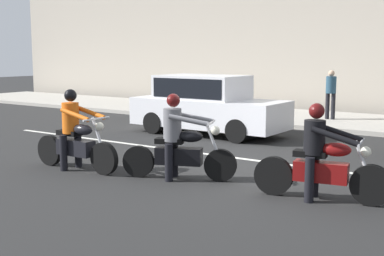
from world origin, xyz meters
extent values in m
plane|color=#242424|center=(0.00, 0.00, 0.00)|extent=(80.00, 80.00, 0.00)
cube|color=#A8A399|center=(0.00, 8.00, 0.07)|extent=(40.00, 4.40, 0.14)
cube|color=silver|center=(0.96, 0.90, 0.00)|extent=(18.00, 0.14, 0.01)
cylinder|color=black|center=(-1.84, -1.97, 0.32)|extent=(0.64, 0.13, 0.64)
cylinder|color=black|center=(-3.40, -2.00, 0.32)|extent=(0.64, 0.13, 0.64)
cylinder|color=silver|center=(-1.96, -1.97, 0.70)|extent=(0.38, 0.06, 0.83)
cube|color=black|center=(-2.62, -1.98, 0.46)|extent=(0.86, 0.29, 0.32)
ellipsoid|color=black|center=(-2.40, -1.98, 0.85)|extent=(0.48, 0.25, 0.22)
cube|color=black|center=(-2.80, -1.99, 0.75)|extent=(0.52, 0.25, 0.10)
cylinder|color=silver|center=(-2.02, -1.97, 1.09)|extent=(0.05, 0.70, 0.04)
sphere|color=silver|center=(-1.94, -1.97, 0.95)|extent=(0.17, 0.17, 0.17)
cylinder|color=silver|center=(-2.93, -1.83, 0.34)|extent=(0.70, 0.08, 0.07)
cylinder|color=black|center=(-2.76, -2.19, 0.36)|extent=(0.15, 0.15, 0.73)
cylinder|color=black|center=(-2.77, -1.79, 0.36)|extent=(0.15, 0.15, 0.73)
cylinder|color=orange|center=(-2.74, -1.99, 1.05)|extent=(0.35, 0.35, 0.62)
cylinder|color=orange|center=(-2.38, -2.20, 1.16)|extent=(0.74, 0.10, 0.24)
cylinder|color=orange|center=(-2.39, -1.76, 1.16)|extent=(0.74, 0.10, 0.24)
sphere|color=tan|center=(-2.72, -1.99, 1.48)|extent=(0.20, 0.20, 0.20)
sphere|color=black|center=(-2.72, -1.99, 1.51)|extent=(0.25, 0.25, 0.25)
cylinder|color=black|center=(0.30, -1.14, 0.30)|extent=(0.61, 0.34, 0.61)
cylinder|color=black|center=(-1.17, -1.74, 0.30)|extent=(0.61, 0.34, 0.61)
cylinder|color=silver|center=(0.19, -1.18, 0.70)|extent=(0.38, 0.20, 0.84)
cube|color=black|center=(-0.43, -1.44, 0.44)|extent=(0.91, 0.59, 0.32)
ellipsoid|color=black|center=(-0.23, -1.35, 0.82)|extent=(0.54, 0.40, 0.22)
cube|color=black|center=(-0.60, -1.50, 0.72)|extent=(0.57, 0.42, 0.10)
cylinder|color=silver|center=(0.13, -1.20, 1.09)|extent=(0.30, 0.66, 0.04)
sphere|color=silver|center=(0.21, -1.17, 0.95)|extent=(0.17, 0.17, 0.17)
cylinder|color=silver|center=(-0.77, -1.40, 0.32)|extent=(0.67, 0.33, 0.07)
cylinder|color=black|center=(-0.49, -1.67, 0.35)|extent=(0.20, 0.20, 0.70)
cylinder|color=black|center=(-0.64, -1.30, 0.35)|extent=(0.20, 0.20, 0.70)
cylinder|color=slate|center=(-0.54, -1.48, 1.03)|extent=(0.44, 0.44, 0.61)
cylinder|color=slate|center=(-0.12, -1.55, 1.15)|extent=(0.73, 0.37, 0.21)
cylinder|color=slate|center=(-0.29, -1.14, 1.15)|extent=(0.73, 0.37, 0.21)
sphere|color=tan|center=(-0.53, -1.47, 1.46)|extent=(0.20, 0.20, 0.20)
sphere|color=#510F0F|center=(-0.53, -1.47, 1.49)|extent=(0.25, 0.25, 0.25)
cylinder|color=black|center=(3.03, -1.12, 0.33)|extent=(0.66, 0.24, 0.65)
cylinder|color=black|center=(1.51, -1.41, 0.33)|extent=(0.66, 0.24, 0.65)
cylinder|color=silver|center=(2.91, -1.14, 0.66)|extent=(0.34, 0.12, 0.72)
cube|color=maroon|center=(2.27, -1.26, 0.47)|extent=(0.89, 0.43, 0.32)
ellipsoid|color=maroon|center=(2.48, -1.22, 0.85)|extent=(0.52, 0.32, 0.22)
cube|color=black|center=(2.09, -1.30, 0.75)|extent=(0.56, 0.33, 0.10)
cylinder|color=silver|center=(2.85, -1.16, 0.98)|extent=(0.17, 0.70, 0.04)
sphere|color=silver|center=(2.93, -1.14, 0.84)|extent=(0.17, 0.17, 0.17)
cylinder|color=silver|center=(1.94, -1.16, 0.35)|extent=(0.70, 0.20, 0.07)
cylinder|color=black|center=(2.17, -1.49, 0.36)|extent=(0.17, 0.17, 0.73)
cylinder|color=black|center=(2.09, -1.09, 0.36)|extent=(0.17, 0.17, 0.73)
cylinder|color=black|center=(2.15, -1.29, 1.02)|extent=(0.40, 0.40, 0.55)
cylinder|color=black|center=(2.54, -1.44, 1.09)|extent=(0.74, 0.22, 0.29)
cylinder|color=black|center=(2.46, -1.00, 1.09)|extent=(0.74, 0.22, 0.29)
sphere|color=tan|center=(2.17, -1.28, 1.42)|extent=(0.20, 0.20, 0.20)
sphere|color=#510F0F|center=(2.17, -1.28, 1.45)|extent=(0.25, 0.25, 0.25)
cube|color=silver|center=(-2.92, 3.44, 0.64)|extent=(4.57, 1.76, 0.80)
cube|color=silver|center=(-3.15, 3.44, 1.38)|extent=(2.51, 1.62, 0.68)
cube|color=black|center=(-3.15, 3.44, 1.38)|extent=(2.31, 1.65, 0.54)
cylinder|color=black|center=(-1.50, 3.44, 0.32)|extent=(0.64, 1.82, 0.64)
cylinder|color=black|center=(-4.34, 3.44, 0.32)|extent=(0.64, 1.82, 0.64)
cylinder|color=black|center=(-0.96, 7.82, 0.58)|extent=(0.14, 0.14, 0.88)
cylinder|color=black|center=(-0.76, 7.82, 0.58)|extent=(0.14, 0.14, 0.88)
cylinder|color=#234256|center=(-0.86, 7.82, 1.30)|extent=(0.34, 0.34, 0.57)
sphere|color=tan|center=(-0.86, 7.82, 1.69)|extent=(0.21, 0.21, 0.21)
camera|label=1|loc=(5.17, -9.08, 2.35)|focal=48.20mm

